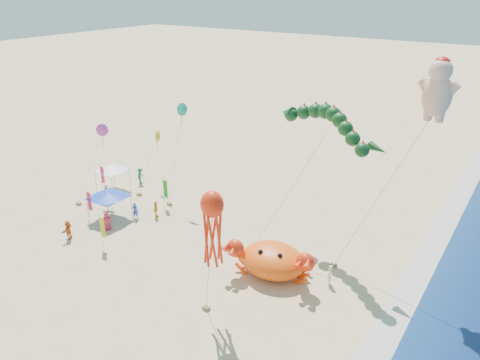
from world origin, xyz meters
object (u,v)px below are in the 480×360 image
Objects in this scene: dragon_kite at (325,127)px; canopy_blue at (108,195)px; crab_inflatable at (272,259)px; octopus_kite at (212,223)px; cherub_kite at (438,88)px; canopy_white at (112,169)px.

dragon_kite is 21.81m from canopy_blue.
canopy_blue is (-18.07, -0.44, 1.08)m from crab_inflatable.
octopus_kite reaches higher than crab_inflatable.
cherub_kite is at bearing 36.88° from crab_inflatable.
canopy_white is at bearing -175.25° from dragon_kite.
dragon_kite is at bearing -178.66° from cherub_kite.
canopy_blue is (-16.94, 5.68, -4.61)m from octopus_kite.
crab_inflatable is 0.59× the size of dragon_kite.
crab_inflatable is at bearing 1.40° from canopy_blue.
crab_inflatable is at bearing -97.86° from dragon_kite.
canopy_blue is at bearing -160.06° from dragon_kite.
crab_inflatable is 23.45m from canopy_white.
crab_inflatable is 8.44m from octopus_kite.
canopy_blue and canopy_white have the same top height.
octopus_kite is at bearing -99.16° from dragon_kite.
canopy_white is (-4.92, 4.89, -0.00)m from canopy_blue.
octopus_kite is (-9.96, -12.74, -7.70)m from cherub_kite.
crab_inflatable reaches higher than canopy_blue.
octopus_kite is 2.66× the size of canopy_blue.
crab_inflatable reaches higher than canopy_white.
cherub_kite is 1.81× the size of octopus_kite.
dragon_kite is (0.89, 6.43, 9.37)m from crab_inflatable.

